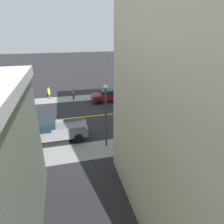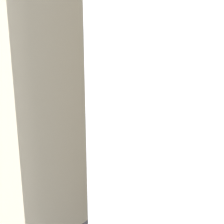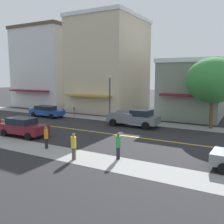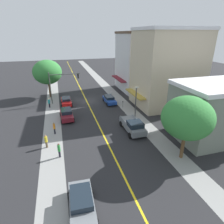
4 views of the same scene
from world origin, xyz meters
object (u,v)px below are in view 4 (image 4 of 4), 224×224
at_px(maroon_sedan_right_curb, 67,114).
at_px(grey_pickup_truck, 133,126).
at_px(pedestrian_green_shirt, 59,150).
at_px(pedestrian_yellow_shirt, 46,141).
at_px(traffic_light_mast, 60,82).
at_px(street_lamp, 136,99).
at_px(street_tree_right_corner, 47,72).
at_px(pedestrian_teal_shirt, 49,103).
at_px(street_tree_left_near, 187,118).
at_px(grey_sedan_right_curb, 82,204).
at_px(pedestrian_orange_shirt, 54,128).
at_px(red_sedan_right_curb, 66,101).
at_px(parking_meter, 123,103).
at_px(blue_sedan_left_curb, 109,99).
at_px(fire_hydrant, 111,93).

relative_size(maroon_sedan_right_curb, grey_pickup_truck, 0.83).
xyz_separation_m(pedestrian_green_shirt, pedestrian_yellow_shirt, (1.46, -2.46, -0.03)).
height_order(traffic_light_mast, street_lamp, traffic_light_mast).
bearing_deg(street_tree_right_corner, pedestrian_teal_shirt, 89.54).
bearing_deg(street_tree_right_corner, street_tree_left_near, 118.07).
distance_m(grey_sedan_right_curb, pedestrian_green_shirt, 7.89).
bearing_deg(street_tree_left_near, pedestrian_orange_shirt, -35.06).
bearing_deg(pedestrian_yellow_shirt, red_sedan_right_curb, 108.99).
relative_size(traffic_light_mast, maroon_sedan_right_curb, 1.38).
bearing_deg(street_tree_left_near, red_sedan_right_curb, -61.54).
height_order(parking_meter, traffic_light_mast, traffic_light_mast).
bearing_deg(parking_meter, street_lamp, 94.31).
bearing_deg(street_tree_right_corner, pedestrian_yellow_shirt, 89.61).
height_order(street_lamp, pedestrian_green_shirt, street_lamp).
distance_m(traffic_light_mast, pedestrian_teal_shirt, 4.52).
height_order(blue_sedan_left_curb, pedestrian_orange_shirt, pedestrian_orange_shirt).
bearing_deg(maroon_sedan_right_curb, red_sedan_right_curb, 175.51).
relative_size(parking_meter, traffic_light_mast, 0.20).
relative_size(fire_hydrant, red_sedan_right_curb, 0.20).
bearing_deg(fire_hydrant, traffic_light_mast, 11.13).
xyz_separation_m(traffic_light_mast, maroon_sedan_right_curb, (-0.44, 8.32, -3.34)).
xyz_separation_m(maroon_sedan_right_curb, grey_sedan_right_curb, (-0.04, 18.10, -0.05)).
bearing_deg(pedestrian_teal_shirt, street_tree_right_corner, -20.57).
bearing_deg(pedestrian_yellow_shirt, grey_pickup_truck, 35.97).
height_order(parking_meter, red_sedan_right_curb, red_sedan_right_curb).
distance_m(street_tree_right_corner, traffic_light_mast, 5.26).
relative_size(traffic_light_mast, blue_sedan_left_curb, 1.32).
relative_size(street_lamp, pedestrian_orange_shirt, 3.11).
distance_m(street_tree_left_near, street_lamp, 11.56).
height_order(red_sedan_right_curb, pedestrian_orange_shirt, pedestrian_orange_shirt).
bearing_deg(grey_sedan_right_curb, pedestrian_orange_shirt, -169.33).
height_order(street_tree_right_corner, maroon_sedan_right_curb, street_tree_right_corner).
bearing_deg(pedestrian_teal_shirt, fire_hydrant, -92.51).
bearing_deg(grey_pickup_truck, grey_sedan_right_curb, -38.08).
xyz_separation_m(fire_hydrant, blue_sedan_left_curb, (1.82, 4.96, 0.35)).
bearing_deg(street_tree_right_corner, maroon_sedan_right_curb, 102.02).
bearing_deg(parking_meter, street_tree_right_corner, -38.52).
height_order(fire_hydrant, pedestrian_yellow_shirt, pedestrian_yellow_shirt).
bearing_deg(traffic_light_mast, street_tree_left_near, -61.67).
bearing_deg(red_sedan_right_curb, maroon_sedan_right_curb, -3.39).
bearing_deg(pedestrian_orange_shirt, grey_sedan_right_curb, 78.52).
bearing_deg(pedestrian_orange_shirt, maroon_sedan_right_curb, -132.39).
bearing_deg(pedestrian_orange_shirt, grey_pickup_truck, 147.77).
bearing_deg(blue_sedan_left_curb, street_lamp, 14.14).
distance_m(maroon_sedan_right_curb, blue_sedan_left_curb, 10.30).
bearing_deg(street_lamp, pedestrian_yellow_shirt, 20.67).
relative_size(red_sedan_right_curb, maroon_sedan_right_curb, 0.93).
bearing_deg(street_tree_left_near, parking_meter, -85.74).
distance_m(traffic_light_mast, blue_sedan_left_curb, 10.15).
bearing_deg(traffic_light_mast, pedestrian_orange_shirt, -96.56).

